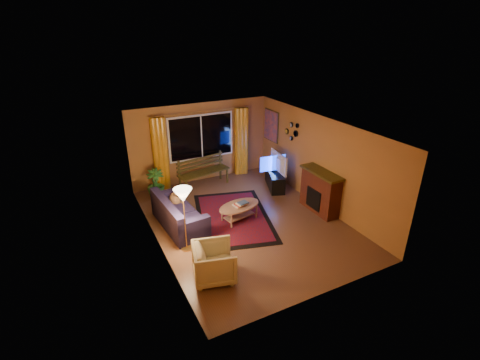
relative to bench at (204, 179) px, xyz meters
name	(u,v)px	position (x,y,z in m)	size (l,w,h in m)	color
floor	(245,221)	(0.16, -2.43, -0.26)	(4.50, 6.00, 0.02)	brown
ceiling	(246,127)	(0.16, -2.43, 2.26)	(4.50, 6.00, 0.02)	white
wall_back	(201,143)	(0.16, 0.58, 1.00)	(4.50, 0.02, 2.50)	#B5773A
wall_left	(154,196)	(-2.10, -2.43, 1.00)	(0.02, 6.00, 2.50)	#B5773A
wall_right	(319,162)	(2.42, -2.43, 1.00)	(0.02, 6.00, 2.50)	#B5773A
window	(201,137)	(0.16, 0.51, 1.20)	(2.00, 0.02, 1.30)	black
curtain_rod	(201,112)	(0.16, 0.47, 2.00)	(0.03, 0.03, 3.20)	#BF8C3F
curtain_left	(160,154)	(-1.19, 0.45, 0.87)	(0.36, 0.36, 2.24)	orange
curtain_right	(241,142)	(1.51, 0.45, 0.87)	(0.36, 0.36, 2.24)	orange
bench	(204,179)	(0.00, 0.00, 0.00)	(1.64, 0.48, 0.49)	#3B320F
potted_plant	(156,184)	(-1.53, -0.07, 0.20)	(0.49, 0.49, 0.88)	#235B1E
sofa	(179,212)	(-1.41, -1.88, 0.14)	(0.81, 1.90, 0.77)	#1E183B
dog	(175,197)	(-1.36, -1.45, 0.38)	(0.32, 0.44, 0.48)	#936948
armchair	(214,261)	(-1.40, -4.08, 0.16)	(0.79, 0.74, 0.82)	beige
floor_lamp	(185,220)	(-1.58, -2.90, 0.51)	(0.25, 0.25, 1.51)	#BF8C3F
rug	(233,217)	(-0.03, -2.10, -0.24)	(1.84, 2.90, 0.02)	#850607
coffee_table	(239,212)	(0.06, -2.29, -0.03)	(1.16, 1.16, 0.42)	#9D705C
tv_console	(275,179)	(1.94, -1.01, 0.01)	(0.41, 1.23, 0.51)	black
television	(276,163)	(1.94, -1.01, 0.57)	(1.04, 0.14, 0.60)	black
fireplace	(320,192)	(2.21, -2.83, 0.30)	(0.40, 1.20, 1.10)	maroon
mirror_cluster	(292,130)	(2.37, -1.13, 1.55)	(0.06, 0.60, 0.56)	black
painting	(271,126)	(2.38, 0.02, 1.40)	(0.04, 0.76, 0.96)	#E45727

